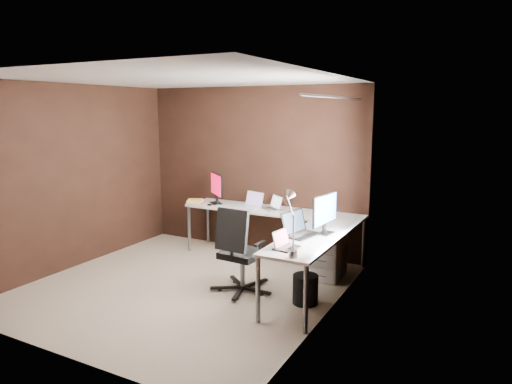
% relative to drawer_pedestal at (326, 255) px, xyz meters
% --- Properties ---
extents(room, '(3.60, 3.60, 2.50)m').
position_rel_drawer_pedestal_xyz_m(room, '(-1.09, -1.08, 0.98)').
color(room, tan).
rests_on(room, ground).
extents(desk, '(2.65, 2.25, 0.73)m').
position_rel_drawer_pedestal_xyz_m(desk, '(-0.59, -0.11, 0.38)').
color(desk, white).
rests_on(desk, ground).
extents(drawer_pedestal, '(0.42, 0.50, 0.60)m').
position_rel_drawer_pedestal_xyz_m(drawer_pedestal, '(0.00, 0.00, 0.00)').
color(drawer_pedestal, white).
rests_on(drawer_pedestal, ground).
extents(monitor_left, '(0.42, 0.37, 0.46)m').
position_rel_drawer_pedestal_xyz_m(monitor_left, '(-1.90, 0.35, 0.69)').
color(monitor_left, black).
rests_on(monitor_left, desk).
extents(monitor_right, '(0.16, 0.57, 0.47)m').
position_rel_drawer_pedestal_xyz_m(monitor_right, '(0.15, -0.53, 0.69)').
color(monitor_right, black).
rests_on(monitor_right, desk).
extents(laptop_white, '(0.37, 0.31, 0.22)m').
position_rel_drawer_pedestal_xyz_m(laptop_white, '(-1.30, 0.38, 0.48)').
color(laptop_white, white).
rests_on(laptop_white, desk).
extents(laptop_silver, '(0.37, 0.35, 0.20)m').
position_rel_drawer_pedestal_xyz_m(laptop_silver, '(-0.94, 0.36, 0.48)').
color(laptop_silver, silver).
rests_on(laptop_silver, desk).
extents(laptop_black_big, '(0.38, 0.47, 0.28)m').
position_rel_drawer_pedestal_xyz_m(laptop_black_big, '(-0.10, -0.72, 0.49)').
color(laptop_black_big, black).
rests_on(laptop_black_big, desk).
extents(laptop_black_small, '(0.23, 0.30, 0.19)m').
position_rel_drawer_pedestal_xyz_m(laptop_black_small, '(-0.03, -1.27, 0.47)').
color(laptop_black_small, black).
rests_on(laptop_black_small, desk).
extents(book_stack, '(0.29, 0.27, 0.08)m').
position_rel_drawer_pedestal_xyz_m(book_stack, '(-2.16, 0.15, 0.47)').
color(book_stack, tan).
rests_on(book_stack, desk).
extents(mouse_left, '(0.09, 0.07, 0.03)m').
position_rel_drawer_pedestal_xyz_m(mouse_left, '(-1.90, 0.15, 0.45)').
color(mouse_left, black).
rests_on(mouse_left, desk).
extents(mouse_corner, '(0.11, 0.09, 0.04)m').
position_rel_drawer_pedestal_xyz_m(mouse_corner, '(-0.47, 0.17, 0.45)').
color(mouse_corner, black).
rests_on(mouse_corner, desk).
extents(desk_lamp, '(0.20, 0.24, 0.65)m').
position_rel_drawer_pedestal_xyz_m(desk_lamp, '(0.10, -1.43, 0.84)').
color(desk_lamp, slate).
rests_on(desk_lamp, desk).
extents(office_chair, '(0.58, 0.58, 1.04)m').
position_rel_drawer_pedestal_xyz_m(office_chair, '(-0.74, -0.95, 0.01)').
color(office_chair, black).
rests_on(office_chair, ground).
extents(wastebasket, '(0.32, 0.32, 0.33)m').
position_rel_drawer_pedestal_xyz_m(wastebasket, '(0.07, -0.90, -0.13)').
color(wastebasket, black).
rests_on(wastebasket, ground).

